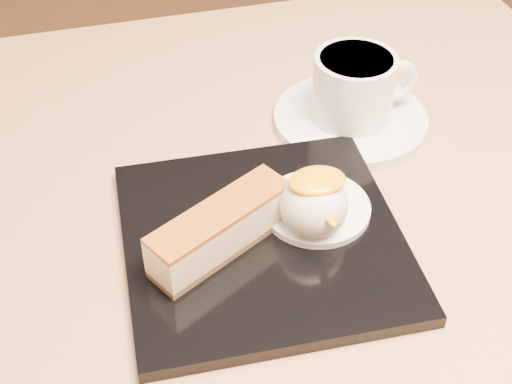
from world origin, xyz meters
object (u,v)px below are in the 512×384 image
object	(u,v)px
saucer	(350,119)
coffee_cup	(356,86)
table	(267,356)
cheesecake	(221,229)
ice_cream_scoop	(314,205)
dessert_plate	(263,239)

from	to	relation	value
saucer	coffee_cup	distance (m)	0.04
saucer	coffee_cup	size ratio (longest dim) A/B	1.43
table	cheesecake	xyz separation A→B (m)	(-0.04, -0.01, 0.19)
coffee_cup	table	bearing A→B (deg)	-131.45
ice_cream_scoop	dessert_plate	bearing A→B (deg)	172.87
table	ice_cream_scoop	size ratio (longest dim) A/B	14.84
table	ice_cream_scoop	world-z (taller)	ice_cream_scoop
cheesecake	table	bearing A→B (deg)	-21.02
table	dessert_plate	distance (m)	0.16
ice_cream_scoop	coffee_cup	distance (m)	0.17
coffee_cup	ice_cream_scoop	bearing A→B (deg)	-121.49
table	saucer	world-z (taller)	saucer
cheesecake	saucer	world-z (taller)	cheesecake
dessert_plate	coffee_cup	size ratio (longest dim) A/B	2.10
saucer	table	bearing A→B (deg)	-131.85
table	saucer	bearing A→B (deg)	48.15
dessert_plate	table	bearing A→B (deg)	3.38
table	coffee_cup	bearing A→B (deg)	47.69
ice_cream_scoop	saucer	size ratio (longest dim) A/B	0.36
coffee_cup	cheesecake	bearing A→B (deg)	-138.41
cheesecake	ice_cream_scoop	bearing A→B (deg)	-28.51
table	ice_cream_scoop	distance (m)	0.20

